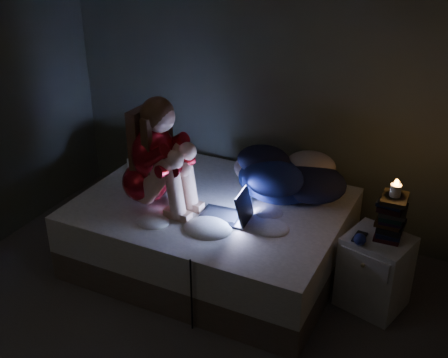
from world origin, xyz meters
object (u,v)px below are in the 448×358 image
Objects in this scene: nightstand at (375,272)px; candle at (395,191)px; bed at (212,232)px; phone at (361,240)px; laptop at (224,203)px; woman at (144,150)px.

candle reaches higher than nightstand.
phone is (1.13, -0.05, 0.29)m from bed.
candle reaches higher than bed.
candle is at bearing 4.27° from bed.
laptop is at bearing -41.19° from bed.
candle is (1.27, 0.10, 0.61)m from bed.
woman reaches higher than laptop.
bed is 1.23m from nightstand.
woman is 1.61m from phone.
laptop is at bearing 8.06° from woman.
phone is at bearing -135.72° from candle.
bed is 0.45m from laptop.
woman is 2.43× the size of laptop.
candle is (1.09, 0.25, 0.23)m from laptop.
laptop is (0.61, 0.05, -0.30)m from woman.
nightstand is at bearing 1.62° from bed.
candle is (0.04, 0.06, 0.61)m from nightstand.
phone is at bearing -126.14° from nightstand.
bed is at bearing -175.73° from candle.
candle is at bearing 68.17° from nightstand.
nightstand is (1.05, 0.19, -0.38)m from laptop.
laptop reaches higher than nightstand.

